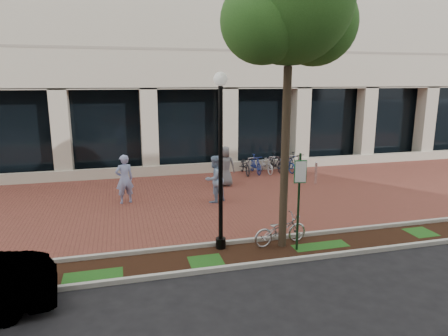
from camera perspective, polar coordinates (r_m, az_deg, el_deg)
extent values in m
plane|color=black|center=(15.81, -1.65, -4.41)|extent=(120.00, 120.00, 0.00)
cube|color=brown|center=(15.81, -1.65, -4.39)|extent=(40.00, 9.00, 0.01)
cube|color=black|center=(11.08, 4.72, -12.00)|extent=(40.00, 1.50, 0.01)
cube|color=#B2B2A8|center=(11.71, 3.49, -10.30)|extent=(40.00, 0.12, 0.12)
cube|color=#B2B2A8|center=(10.42, 6.14, -13.35)|extent=(40.00, 0.12, 0.12)
cube|color=black|center=(20.77, -5.24, 5.53)|extent=(40.00, 0.15, 4.20)
cube|color=beige|center=(20.01, -4.60, -0.10)|extent=(40.00, 0.25, 0.50)
cube|color=beige|center=(20.09, -4.90, 5.30)|extent=(0.80, 0.80, 4.20)
cube|color=#14381C|center=(10.93, 10.59, -4.93)|extent=(0.05, 0.05, 2.71)
cube|color=#1A6A32|center=(10.68, 10.84, -0.52)|extent=(0.34, 0.02, 0.62)
cube|color=white|center=(10.67, 10.88, -0.54)|extent=(0.30, 0.01, 0.56)
cylinder|color=black|center=(11.28, -0.46, -10.69)|extent=(0.28, 0.28, 0.30)
cylinder|color=black|center=(10.64, -0.48, -0.32)|extent=(0.12, 0.12, 4.46)
sphere|color=silver|center=(10.37, -0.51, 12.60)|extent=(0.36, 0.36, 0.36)
cylinder|color=#473B28|center=(10.86, 8.68, 1.07)|extent=(0.22, 0.22, 4.93)
sphere|color=#235219|center=(10.83, 9.43, 22.61)|extent=(3.18, 3.18, 3.18)
sphere|color=#235219|center=(11.41, 12.90, 19.52)|extent=(2.23, 2.23, 2.23)
sphere|color=#235219|center=(10.23, 5.56, 20.17)|extent=(2.07, 2.07, 2.07)
imported|color=#B7B7BB|center=(11.53, 8.05, -8.75)|extent=(1.74, 0.85, 0.88)
imported|color=#8C9DD2|center=(15.49, -14.04, -1.55)|extent=(0.78, 0.61, 1.87)
imported|color=#819EC1|center=(15.18, -1.35, -1.58)|extent=(1.11, 1.04, 1.81)
imported|color=slate|center=(17.50, 0.16, 0.24)|extent=(0.95, 0.70, 1.77)
cylinder|color=silver|center=(18.31, 12.98, -0.87)|extent=(0.11, 0.11, 0.93)
sphere|color=silver|center=(18.20, 13.06, 0.71)|extent=(0.12, 0.12, 0.12)
imported|color=black|center=(19.84, 3.02, 0.34)|extent=(0.63, 1.65, 0.86)
imported|color=navy|center=(20.00, 4.52, 0.56)|extent=(0.48, 1.60, 0.95)
imported|color=silver|center=(20.20, 5.99, 0.51)|extent=(0.68, 1.67, 0.86)
imported|color=black|center=(20.39, 7.44, 0.72)|extent=(0.64, 1.63, 0.95)
imported|color=navy|center=(20.61, 8.85, 0.67)|extent=(0.85, 1.71, 0.86)
imported|color=black|center=(20.83, 10.25, 0.87)|extent=(0.80, 1.65, 0.95)
cylinder|color=silver|center=(20.30, 6.72, 0.47)|extent=(0.04, 0.04, 0.80)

